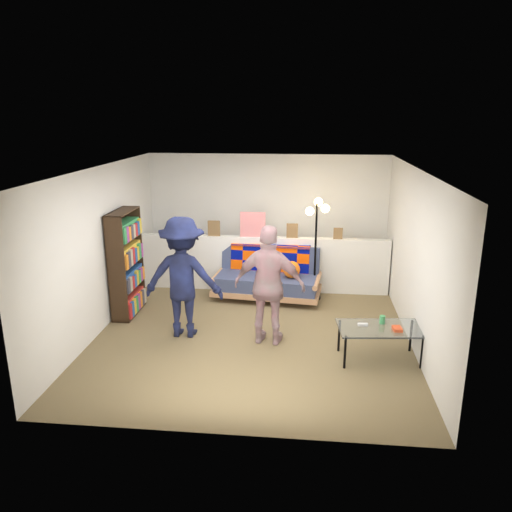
{
  "coord_description": "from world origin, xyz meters",
  "views": [
    {
      "loc": [
        0.74,
        -6.79,
        3.15
      ],
      "look_at": [
        0.0,
        0.4,
        1.05
      ],
      "focal_mm": 35.0,
      "sensor_mm": 36.0,
      "label": 1
    }
  ],
  "objects_px": {
    "futon_sofa": "(268,277)",
    "person_left": "(183,277)",
    "coffee_table": "(381,330)",
    "floor_lamp": "(317,229)",
    "person_right": "(269,286)",
    "bookshelf": "(126,267)"
  },
  "relations": [
    {
      "from": "bookshelf",
      "to": "futon_sofa",
      "type": "bearing_deg",
      "value": 23.26
    },
    {
      "from": "coffee_table",
      "to": "bookshelf",
      "type": "bearing_deg",
      "value": 162.59
    },
    {
      "from": "futon_sofa",
      "to": "bookshelf",
      "type": "xyz_separation_m",
      "value": [
        -2.19,
        -0.94,
        0.42
      ]
    },
    {
      "from": "bookshelf",
      "to": "person_left",
      "type": "distance_m",
      "value": 1.3
    },
    {
      "from": "bookshelf",
      "to": "floor_lamp",
      "type": "xyz_separation_m",
      "value": [
        3.0,
        0.99,
        0.46
      ]
    },
    {
      "from": "futon_sofa",
      "to": "floor_lamp",
      "type": "bearing_deg",
      "value": 3.63
    },
    {
      "from": "person_left",
      "to": "person_right",
      "type": "xyz_separation_m",
      "value": [
        1.25,
        -0.14,
        -0.03
      ]
    },
    {
      "from": "coffee_table",
      "to": "person_right",
      "type": "xyz_separation_m",
      "value": [
        -1.48,
        0.36,
        0.42
      ]
    },
    {
      "from": "futon_sofa",
      "to": "coffee_table",
      "type": "relative_size",
      "value": 1.69
    },
    {
      "from": "person_left",
      "to": "futon_sofa",
      "type": "bearing_deg",
      "value": -123.08
    },
    {
      "from": "futon_sofa",
      "to": "coffee_table",
      "type": "xyz_separation_m",
      "value": [
        1.63,
        -2.14,
        0.06
      ]
    },
    {
      "from": "floor_lamp",
      "to": "futon_sofa",
      "type": "bearing_deg",
      "value": -176.37
    },
    {
      "from": "coffee_table",
      "to": "person_left",
      "type": "xyz_separation_m",
      "value": [
        -2.73,
        0.5,
        0.45
      ]
    },
    {
      "from": "futon_sofa",
      "to": "coffee_table",
      "type": "bearing_deg",
      "value": -52.69
    },
    {
      "from": "futon_sofa",
      "to": "person_left",
      "type": "relative_size",
      "value": 1.09
    },
    {
      "from": "bookshelf",
      "to": "coffee_table",
      "type": "xyz_separation_m",
      "value": [
        3.83,
        -1.2,
        -0.36
      ]
    },
    {
      "from": "futon_sofa",
      "to": "bookshelf",
      "type": "distance_m",
      "value": 2.42
    },
    {
      "from": "futon_sofa",
      "to": "person_left",
      "type": "distance_m",
      "value": 2.04
    },
    {
      "from": "floor_lamp",
      "to": "person_right",
      "type": "bearing_deg",
      "value": -109.78
    },
    {
      "from": "floor_lamp",
      "to": "person_right",
      "type": "height_order",
      "value": "floor_lamp"
    },
    {
      "from": "person_left",
      "to": "person_right",
      "type": "relative_size",
      "value": 1.04
    },
    {
      "from": "person_right",
      "to": "futon_sofa",
      "type": "bearing_deg",
      "value": -77.07
    }
  ]
}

